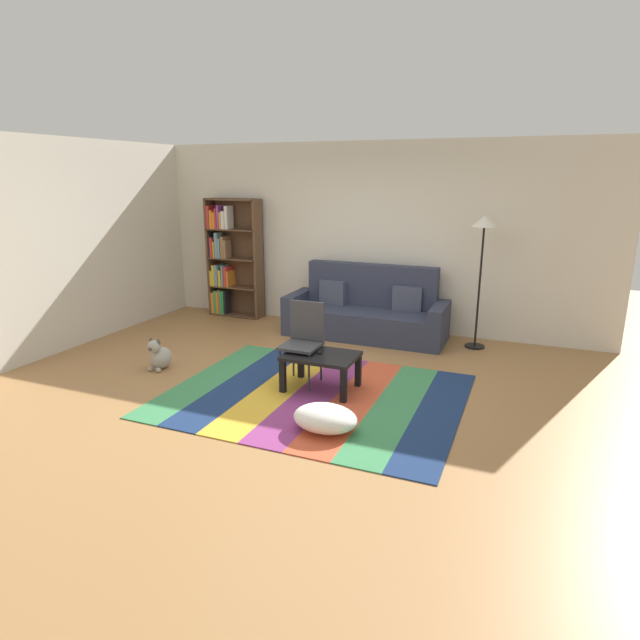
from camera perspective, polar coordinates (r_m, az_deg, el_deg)
The scene contains 12 objects.
ground_plane at distance 5.92m, azimuth -2.05°, elevation -6.85°, with size 14.00×14.00×0.00m, color #9E7042.
back_wall at distance 7.92m, azimuth 5.56°, elevation 8.85°, with size 6.80×0.10×2.70m, color silver.
left_wall at distance 8.12m, azimuth -22.45°, elevation 7.93°, with size 0.10×5.50×2.70m, color beige.
rug at distance 5.62m, azimuth -0.57°, elevation -8.06°, with size 2.99×2.41×0.01m.
couch at distance 7.58m, azimuth 5.01°, elevation 0.77°, with size 2.26×0.80×1.00m.
bookshelf at distance 8.71m, azimuth -9.79°, elevation 6.46°, with size 0.90×0.28×1.88m.
coffee_table at distance 5.65m, azimuth 0.11°, elevation -4.34°, with size 0.76×0.55×0.39m.
pouf at distance 4.84m, azimuth 0.57°, elevation -10.48°, with size 0.59×0.45×0.23m, color white.
dog at distance 6.58m, azimuth -16.82°, elevation -3.72°, with size 0.22×0.35×0.40m.
standing_lamp at distance 7.13m, azimuth 17.11°, elevation 8.36°, with size 0.32×0.32×1.74m.
tv_remote at distance 5.68m, azimuth 0.02°, elevation -3.38°, with size 0.04×0.15×0.02m, color black.
folding_chair at distance 5.81m, azimuth -1.75°, elevation -1.68°, with size 0.40×0.40×0.90m.
Camera 1 is at (2.27, -4.99, 2.24)m, focal length 29.83 mm.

